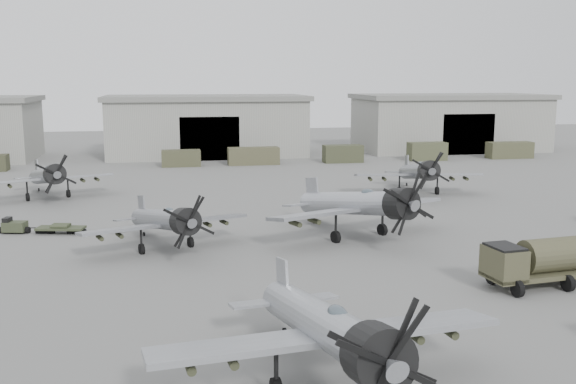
% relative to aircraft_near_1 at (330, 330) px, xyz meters
% --- Properties ---
extents(ground, '(220.00, 220.00, 0.00)m').
position_rel_aircraft_near_1_xyz_m(ground, '(0.25, 12.02, -2.37)').
color(ground, slate).
rests_on(ground, ground).
extents(hangar_center, '(29.00, 14.80, 8.70)m').
position_rel_aircraft_near_1_xyz_m(hangar_center, '(0.25, 73.99, 2.00)').
color(hangar_center, gray).
rests_on(hangar_center, ground).
extents(hangar_right, '(29.00, 14.80, 8.70)m').
position_rel_aircraft_near_1_xyz_m(hangar_right, '(38.25, 73.99, 2.00)').
color(hangar_right, gray).
rests_on(hangar_right, ground).
extents(support_truck_3, '(4.94, 2.20, 2.09)m').
position_rel_aircraft_near_1_xyz_m(support_truck_3, '(-3.81, 62.02, -1.33)').
color(support_truck_3, '#3F402A').
rests_on(support_truck_3, ground).
extents(support_truck_4, '(6.67, 2.20, 2.24)m').
position_rel_aircraft_near_1_xyz_m(support_truck_4, '(5.56, 62.02, -1.25)').
color(support_truck_4, '#47462E').
rests_on(support_truck_4, ground).
extents(support_truck_5, '(5.25, 2.20, 2.32)m').
position_rel_aircraft_near_1_xyz_m(support_truck_5, '(17.68, 62.02, -1.21)').
color(support_truck_5, '#383B26').
rests_on(support_truck_5, ground).
extents(support_truck_6, '(5.22, 2.20, 2.47)m').
position_rel_aircraft_near_1_xyz_m(support_truck_6, '(29.69, 62.02, -1.14)').
color(support_truck_6, '#42452D').
rests_on(support_truck_6, ground).
extents(support_truck_7, '(6.40, 2.20, 2.29)m').
position_rel_aircraft_near_1_xyz_m(support_truck_7, '(42.07, 62.02, -1.23)').
color(support_truck_7, '#43442C').
rests_on(support_truck_7, ground).
extents(aircraft_near_1, '(13.12, 11.81, 5.21)m').
position_rel_aircraft_near_1_xyz_m(aircraft_near_1, '(0.00, 0.00, 0.00)').
color(aircraft_near_1, '#9EA1A6').
rests_on(aircraft_near_1, ground).
extents(aircraft_mid_1, '(11.10, 10.01, 4.47)m').
position_rel_aircraft_near_1_xyz_m(aircraft_mid_1, '(-5.70, 20.68, -0.34)').
color(aircraft_mid_1, gray).
rests_on(aircraft_mid_1, ground).
extents(aircraft_mid_2, '(13.60, 12.28, 5.50)m').
position_rel_aircraft_near_1_xyz_m(aircraft_mid_2, '(7.70, 21.31, 0.13)').
color(aircraft_mid_2, '#A0A2A9').
rests_on(aircraft_mid_2, ground).
extents(aircraft_far_0, '(11.99, 10.81, 4.83)m').
position_rel_aircraft_near_1_xyz_m(aircraft_far_0, '(-16.56, 41.24, -0.17)').
color(aircraft_far_0, gray).
rests_on(aircraft_far_0, ground).
extents(aircraft_far_1, '(12.43, 11.19, 4.94)m').
position_rel_aircraft_near_1_xyz_m(aircraft_far_1, '(18.38, 37.10, -0.13)').
color(aircraft_far_1, gray).
rests_on(aircraft_far_1, ground).
extents(fuel_tanker, '(7.07, 3.69, 2.65)m').
position_rel_aircraft_near_1_xyz_m(fuel_tanker, '(14.38, 9.53, -0.85)').
color(fuel_tanker, '#43422C').
rests_on(fuel_tanker, ground).
extents(tug_trailer, '(6.01, 2.41, 1.19)m').
position_rel_aircraft_near_1_xyz_m(tug_trailer, '(-15.37, 27.42, -1.93)').
color(tug_trailer, '#323925').
rests_on(tug_trailer, ground).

